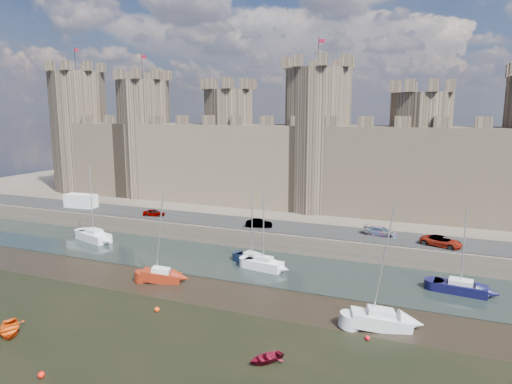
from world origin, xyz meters
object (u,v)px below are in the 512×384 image
at_px(car_1, 259,223).
at_px(sailboat_0, 94,236).
at_px(car_0, 154,213).
at_px(car_2, 381,231).
at_px(sailboat_2, 263,264).
at_px(sailboat_1, 252,259).
at_px(dinghy_0, 9,330).
at_px(sailboat_3, 461,287).
at_px(car_3, 441,241).
at_px(sailboat_5, 381,320).
at_px(sailboat_4, 161,275).
at_px(van, 81,201).

bearing_deg(car_1, sailboat_0, 92.72).
bearing_deg(car_0, car_2, -101.92).
xyz_separation_m(sailboat_0, sailboat_2, (27.49, -2.06, -0.03)).
relative_size(sailboat_1, dinghy_0, 2.61).
height_order(car_2, dinghy_0, car_2).
bearing_deg(sailboat_3, sailboat_2, -171.02).
xyz_separation_m(car_0, car_1, (17.91, -0.29, 0.04)).
distance_m(car_2, car_3, 7.79).
height_order(car_2, sailboat_0, sailboat_0).
xyz_separation_m(car_2, sailboat_5, (2.78, -21.63, -2.33)).
distance_m(car_1, sailboat_4, 18.24).
bearing_deg(van, car_2, -3.42).
relative_size(van, sailboat_1, 0.60).
height_order(car_0, sailboat_0, sailboat_0).
distance_m(van, sailboat_4, 33.99).
xyz_separation_m(car_3, sailboat_2, (-19.61, -9.41, -2.36)).
xyz_separation_m(sailboat_0, sailboat_3, (49.15, -0.99, -0.12)).
relative_size(sailboat_0, sailboat_4, 1.08).
relative_size(car_0, sailboat_2, 0.33).
bearing_deg(car_1, sailboat_3, -123.40).
relative_size(sailboat_1, sailboat_4, 0.89).
xyz_separation_m(sailboat_2, sailboat_5, (14.92, -10.00, -0.02)).
bearing_deg(van, sailboat_2, -20.34).
distance_m(sailboat_5, dinghy_0, 32.06).
height_order(car_0, car_1, car_1).
distance_m(sailboat_2, dinghy_0, 27.20).
bearing_deg(dinghy_0, sailboat_3, -14.49).
relative_size(car_3, sailboat_5, 0.43).
bearing_deg(sailboat_5, sailboat_4, 157.88).
relative_size(car_2, dinghy_0, 1.24).
relative_size(car_3, dinghy_0, 1.39).
xyz_separation_m(car_1, car_2, (16.56, 2.04, 0.01)).
bearing_deg(sailboat_5, car_3, 59.36).
xyz_separation_m(car_2, dinghy_0, (-26.48, -34.73, -2.76)).
height_order(sailboat_0, sailboat_4, sailboat_0).
xyz_separation_m(car_2, van, (-49.72, -1.05, 0.56)).
bearing_deg(sailboat_3, car_3, 110.01).
height_order(sailboat_4, dinghy_0, sailboat_4).
bearing_deg(sailboat_1, car_3, 40.24).
bearing_deg(car_0, dinghy_0, 178.79).
bearing_deg(van, car_1, -6.34).
bearing_deg(dinghy_0, sailboat_4, 22.92).
xyz_separation_m(sailboat_5, dinghy_0, (-29.26, -13.10, -0.43)).
bearing_deg(car_0, sailboat_1, -127.56).
relative_size(car_1, sailboat_4, 0.37).
xyz_separation_m(sailboat_0, sailboat_5, (42.40, -12.06, -0.05)).
relative_size(car_0, sailboat_1, 0.37).
height_order(car_3, sailboat_2, sailboat_2).
distance_m(car_3, sailboat_0, 47.72).
distance_m(sailboat_4, sailboat_5, 24.19).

